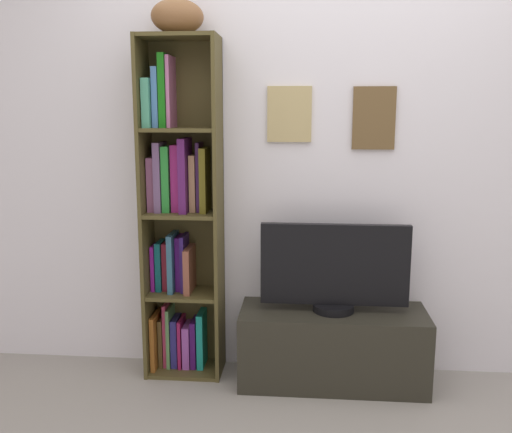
# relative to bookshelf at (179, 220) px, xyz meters

# --- Properties ---
(back_wall) EXTENTS (4.80, 0.08, 2.43)m
(back_wall) POSITION_rel_bookshelf_xyz_m (0.75, 0.13, 0.35)
(back_wall) COLOR white
(back_wall) RESTS_ON ground
(bookshelf) EXTENTS (0.42, 0.26, 1.85)m
(bookshelf) POSITION_rel_bookshelf_xyz_m (0.00, 0.00, 0.00)
(bookshelf) COLOR #494021
(bookshelf) RESTS_ON ground
(football) EXTENTS (0.31, 0.26, 0.18)m
(football) POSITION_rel_bookshelf_xyz_m (0.03, -0.03, 1.06)
(football) COLOR brown
(football) RESTS_ON bookshelf
(tv_stand) EXTENTS (1.00, 0.39, 0.41)m
(tv_stand) POSITION_rel_bookshelf_xyz_m (0.85, -0.10, -0.67)
(tv_stand) COLOR #2A2820
(tv_stand) RESTS_ON ground
(television) EXTENTS (0.78, 0.22, 0.47)m
(television) POSITION_rel_bookshelf_xyz_m (0.85, -0.10, -0.23)
(television) COLOR black
(television) RESTS_ON tv_stand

